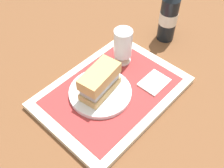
# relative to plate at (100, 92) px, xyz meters

# --- Properties ---
(ground_plane) EXTENTS (3.00, 3.00, 0.00)m
(ground_plane) POSITION_rel_plate_xyz_m (0.04, -0.02, -0.03)
(ground_plane) COLOR brown
(tray) EXTENTS (0.44, 0.32, 0.02)m
(tray) POSITION_rel_plate_xyz_m (0.04, -0.02, -0.02)
(tray) COLOR beige
(tray) RESTS_ON ground_plane
(placemat) EXTENTS (0.38, 0.27, 0.00)m
(placemat) POSITION_rel_plate_xyz_m (0.04, -0.02, -0.01)
(placemat) COLOR #9E2D2D
(placemat) RESTS_ON tray
(plate) EXTENTS (0.19, 0.19, 0.01)m
(plate) POSITION_rel_plate_xyz_m (0.00, 0.00, 0.00)
(plate) COLOR white
(plate) RESTS_ON placemat
(sandwich) EXTENTS (0.14, 0.08, 0.08)m
(sandwich) POSITION_rel_plate_xyz_m (0.00, 0.00, 0.05)
(sandwich) COLOR tan
(sandwich) RESTS_ON plate
(beer_glass) EXTENTS (0.06, 0.06, 0.12)m
(beer_glass) POSITION_rel_plate_xyz_m (0.16, 0.05, 0.06)
(beer_glass) COLOR silver
(beer_glass) RESTS_ON placemat
(napkin_folded) EXTENTS (0.09, 0.07, 0.01)m
(napkin_folded) POSITION_rel_plate_xyz_m (0.15, -0.09, -0.00)
(napkin_folded) COLOR white
(napkin_folded) RESTS_ON placemat
(beer_bottle) EXTENTS (0.07, 0.07, 0.27)m
(beer_bottle) POSITION_rel_plate_xyz_m (0.38, 0.03, 0.08)
(beer_bottle) COLOR black
(beer_bottle) RESTS_ON ground_plane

